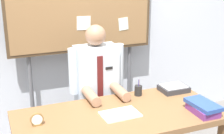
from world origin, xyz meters
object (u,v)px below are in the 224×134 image
object	(u,v)px
person	(97,98)
desk_clock	(37,120)
open_notebook	(120,114)
paper_tray	(174,88)
desk	(120,123)
book_stack	(203,108)
bulletin_board	(82,8)
pen_holder	(138,90)

from	to	relation	value
person	desk_clock	distance (m)	0.85
person	open_notebook	bearing A→B (deg)	-90.64
open_notebook	paper_tray	bearing A→B (deg)	22.19
desk	book_stack	size ratio (longest dim) A/B	5.53
open_notebook	book_stack	bearing A→B (deg)	-18.67
open_notebook	bulletin_board	bearing A→B (deg)	89.62
desk	person	world-z (taller)	person
book_stack	paper_tray	size ratio (longest dim) A/B	1.19
person	bulletin_board	size ratio (longest dim) A/B	0.68
bulletin_board	desk_clock	xyz separation A→B (m)	(-0.66, -0.96, -0.70)
person	bulletin_board	bearing A→B (deg)	89.97
desk	pen_holder	world-z (taller)	pen_holder
bulletin_board	pen_holder	size ratio (longest dim) A/B	12.40
desk	book_stack	bearing A→B (deg)	-20.45
bulletin_board	paper_tray	size ratio (longest dim) A/B	7.63
person	open_notebook	world-z (taller)	person
book_stack	desk_clock	size ratio (longest dim) A/B	3.07
desk	paper_tray	distance (m)	0.73
desk	open_notebook	xyz separation A→B (m)	(-0.01, -0.02, 0.09)
person	open_notebook	xyz separation A→B (m)	(-0.01, -0.60, 0.10)
book_stack	pen_holder	size ratio (longest dim) A/B	1.93
paper_tray	person	bearing A→B (deg)	154.74
desk	person	xyz separation A→B (m)	(0.00, 0.58, -0.01)
pen_holder	person	bearing A→B (deg)	137.68
book_stack	desk_clock	xyz separation A→B (m)	(-1.30, 0.29, -0.00)
pen_holder	open_notebook	bearing A→B (deg)	-135.39
book_stack	pen_holder	distance (m)	0.62
book_stack	open_notebook	bearing A→B (deg)	161.33
desk	pen_holder	size ratio (longest dim) A/B	10.67
book_stack	bulletin_board	bearing A→B (deg)	116.96
bulletin_board	book_stack	bearing A→B (deg)	-63.04
desk	book_stack	distance (m)	0.69
open_notebook	pen_holder	distance (m)	0.45
open_notebook	pen_holder	size ratio (longest dim) A/B	1.93
desk_clock	pen_holder	size ratio (longest dim) A/B	0.63
bulletin_board	book_stack	world-z (taller)	bulletin_board
person	desk_clock	xyz separation A→B (m)	(-0.66, -0.52, 0.14)
person	pen_holder	distance (m)	0.44
desk_clock	paper_tray	distance (m)	1.35
desk	pen_holder	distance (m)	0.45
bulletin_board	open_notebook	xyz separation A→B (m)	(-0.01, -1.04, -0.74)
desk_clock	pen_holder	bearing A→B (deg)	13.66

